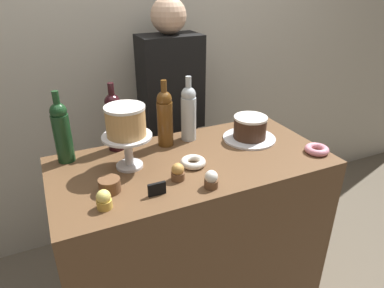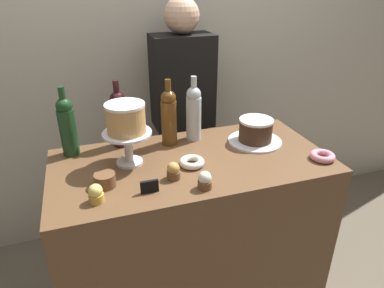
# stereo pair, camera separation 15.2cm
# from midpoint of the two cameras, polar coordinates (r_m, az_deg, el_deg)

# --- Properties ---
(back_wall) EXTENTS (6.00, 0.05, 2.60)m
(back_wall) POSITION_cam_midpoint_polar(r_m,az_deg,el_deg) (2.25, -5.34, 15.86)
(back_wall) COLOR #BCB7A8
(back_wall) RESTS_ON ground_plane
(display_counter) EXTENTS (1.25, 0.62, 0.95)m
(display_counter) POSITION_cam_midpoint_polar(r_m,az_deg,el_deg) (1.83, 2.47, -15.76)
(display_counter) COLOR brown
(display_counter) RESTS_ON ground_plane
(cake_stand_pedestal) EXTENTS (0.21, 0.21, 0.15)m
(cake_stand_pedestal) POSITION_cam_midpoint_polar(r_m,az_deg,el_deg) (1.50, -7.74, 0.17)
(cake_stand_pedestal) COLOR silver
(cake_stand_pedestal) RESTS_ON display_counter
(white_layer_cake) EXTENTS (0.17, 0.17, 0.13)m
(white_layer_cake) POSITION_cam_midpoint_polar(r_m,az_deg,el_deg) (1.45, -8.01, 4.21)
(white_layer_cake) COLOR tan
(white_layer_cake) RESTS_ON cake_stand_pedestal
(silver_serving_platter) EXTENTS (0.27, 0.27, 0.01)m
(silver_serving_platter) POSITION_cam_midpoint_polar(r_m,az_deg,el_deg) (1.77, 12.80, 0.44)
(silver_serving_platter) COLOR white
(silver_serving_platter) RESTS_ON display_counter
(chocolate_round_cake) EXTENTS (0.17, 0.17, 0.11)m
(chocolate_round_cake) POSITION_cam_midpoint_polar(r_m,az_deg,el_deg) (1.74, 13.00, 2.26)
(chocolate_round_cake) COLOR #3D2619
(chocolate_round_cake) RESTS_ON silver_serving_platter
(wine_bottle_amber) EXTENTS (0.08, 0.08, 0.33)m
(wine_bottle_amber) POSITION_cam_midpoint_polar(r_m,az_deg,el_deg) (1.65, -1.22, 4.56)
(wine_bottle_amber) COLOR #5B3814
(wine_bottle_amber) RESTS_ON display_counter
(wine_bottle_dark_red) EXTENTS (0.08, 0.08, 0.33)m
(wine_bottle_dark_red) POSITION_cam_midpoint_polar(r_m,az_deg,el_deg) (1.66, -9.45, 4.27)
(wine_bottle_dark_red) COLOR black
(wine_bottle_dark_red) RESTS_ON display_counter
(wine_bottle_green) EXTENTS (0.08, 0.08, 0.33)m
(wine_bottle_green) POSITION_cam_midpoint_polar(r_m,az_deg,el_deg) (1.62, -17.50, 2.87)
(wine_bottle_green) COLOR #193D1E
(wine_bottle_green) RESTS_ON display_counter
(wine_bottle_clear) EXTENTS (0.08, 0.08, 0.33)m
(wine_bottle_clear) POSITION_cam_midpoint_polar(r_m,az_deg,el_deg) (1.70, 2.84, 5.22)
(wine_bottle_clear) COLOR #B2BCC1
(wine_bottle_clear) RESTS_ON display_counter
(cupcake_caramel) EXTENTS (0.06, 0.06, 0.07)m
(cupcake_caramel) POSITION_cam_midpoint_polar(r_m,az_deg,el_deg) (1.40, 0.01, -4.62)
(cupcake_caramel) COLOR brown
(cupcake_caramel) RESTS_ON display_counter
(cupcake_lemon) EXTENTS (0.06, 0.06, 0.07)m
(cupcake_lemon) POSITION_cam_midpoint_polar(r_m,az_deg,el_deg) (1.29, -12.42, -8.17)
(cupcake_lemon) COLOR gold
(cupcake_lemon) RESTS_ON display_counter
(cupcake_vanilla) EXTENTS (0.06, 0.06, 0.07)m
(cupcake_vanilla) POSITION_cam_midpoint_polar(r_m,az_deg,el_deg) (1.35, 5.40, -6.15)
(cupcake_vanilla) COLOR brown
(cupcake_vanilla) RESTS_ON display_counter
(donut_pink) EXTENTS (0.11, 0.11, 0.03)m
(donut_pink) POSITION_cam_midpoint_polar(r_m,az_deg,el_deg) (1.69, 23.27, -1.92)
(donut_pink) COLOR pink
(donut_pink) RESTS_ON display_counter
(donut_sugar) EXTENTS (0.11, 0.11, 0.03)m
(donut_sugar) POSITION_cam_midpoint_polar(r_m,az_deg,el_deg) (1.51, 2.87, -3.10)
(donut_sugar) COLOR silver
(donut_sugar) RESTS_ON display_counter
(cookie_stack) EXTENTS (0.08, 0.08, 0.05)m
(cookie_stack) POSITION_cam_midpoint_polar(r_m,az_deg,el_deg) (1.38, -11.20, -5.99)
(cookie_stack) COLOR brown
(cookie_stack) RESTS_ON display_counter
(price_sign_chalkboard) EXTENTS (0.07, 0.01, 0.05)m
(price_sign_chalkboard) POSITION_cam_midpoint_polar(r_m,az_deg,el_deg) (1.32, -3.79, -7.16)
(price_sign_chalkboard) COLOR black
(price_sign_chalkboard) RESTS_ON display_counter
(barista_figure) EXTENTS (0.36, 0.22, 1.60)m
(barista_figure) POSITION_cam_midpoint_polar(r_m,az_deg,el_deg) (2.19, 0.48, 3.02)
(barista_figure) COLOR black
(barista_figure) RESTS_ON ground_plane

